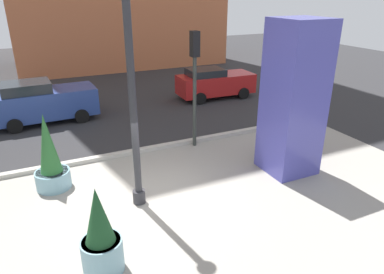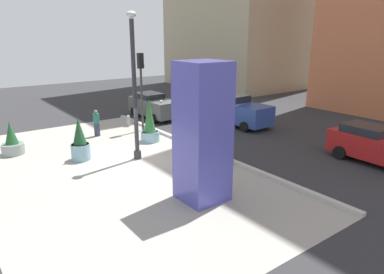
# 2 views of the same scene
# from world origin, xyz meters

# --- Properties ---
(ground_plane) EXTENTS (60.00, 60.00, 0.00)m
(ground_plane) POSITION_xyz_m (0.00, 4.00, 0.00)
(ground_plane) COLOR #2D2D30
(plaza_pavement) EXTENTS (18.00, 10.00, 0.02)m
(plaza_pavement) POSITION_xyz_m (0.00, -2.00, 0.00)
(plaza_pavement) COLOR #9E998E
(plaza_pavement) RESTS_ON ground_plane
(curb_strip) EXTENTS (18.00, 0.24, 0.16)m
(curb_strip) POSITION_xyz_m (0.00, 3.12, 0.08)
(curb_strip) COLOR #B7B2A8
(curb_strip) RESTS_ON ground_plane
(lamp_post) EXTENTS (0.44, 0.44, 6.78)m
(lamp_post) POSITION_xyz_m (-0.53, -0.17, 3.31)
(lamp_post) COLOR #2D2D33
(lamp_post) RESTS_ON ground_plane
(art_pillar_blue) EXTENTS (1.56, 1.56, 4.98)m
(art_pillar_blue) POSITION_xyz_m (4.67, -0.29, 2.49)
(art_pillar_blue) COLOR #4C4CAD
(art_pillar_blue) RESTS_ON ground_plane
(potted_plant_near_right) EXTENTS (0.90, 0.90, 2.08)m
(potted_plant_near_right) POSITION_xyz_m (-2.03, -2.40, 0.86)
(potted_plant_near_right) COLOR #7AA8B7
(potted_plant_near_right) RESTS_ON ground_plane
(potted_plant_curbside) EXTENTS (1.08, 1.08, 1.69)m
(potted_plant_curbside) POSITION_xyz_m (-4.86, -4.85, 0.62)
(potted_plant_curbside) COLOR gray
(potted_plant_curbside) RESTS_ON ground_plane
(potted_plant_by_pillar) EXTENTS (1.05, 1.05, 2.44)m
(potted_plant_by_pillar) POSITION_xyz_m (-2.68, 1.78, 0.96)
(potted_plant_by_pillar) COLOR #7AA8B7
(potted_plant_by_pillar) RESTS_ON ground_plane
(fire_hydrant) EXTENTS (0.36, 0.26, 0.75)m
(fire_hydrant) POSITION_xyz_m (-6.44, 2.34, 0.37)
(fire_hydrant) COLOR #99999E
(fire_hydrant) RESTS_ON ground_plane
(traffic_light_far_side) EXTENTS (0.28, 0.42, 4.39)m
(traffic_light_far_side) POSITION_xyz_m (2.68, 2.86, 2.97)
(traffic_light_far_side) COLOR #333833
(traffic_light_far_side) RESTS_ON ground_plane
(traffic_light_corner) EXTENTS (0.28, 0.42, 4.73)m
(traffic_light_corner) POSITION_xyz_m (-4.97, 2.60, 3.17)
(traffic_light_corner) COLOR #333833
(traffic_light_corner) RESTS_ON ground_plane
(car_intersection) EXTENTS (4.63, 2.22, 1.94)m
(car_intersection) POSITION_xyz_m (-2.47, 8.29, 0.97)
(car_intersection) COLOR #2D4793
(car_intersection) RESTS_ON ground_plane
(car_passing_lane) EXTENTS (4.38, 2.06, 1.70)m
(car_passing_lane) POSITION_xyz_m (6.61, 8.47, 0.87)
(car_passing_lane) COLOR red
(car_passing_lane) RESTS_ON ground_plane
(car_far_lane) EXTENTS (4.41, 2.09, 1.71)m
(car_far_lane) POSITION_xyz_m (-7.57, 4.94, 0.88)
(car_far_lane) COLOR #565B56
(car_far_lane) RESTS_ON ground_plane
(pedestrian_by_curb) EXTENTS (0.51, 0.51, 1.56)m
(pedestrian_by_curb) POSITION_xyz_m (-6.00, 4.59, 0.86)
(pedestrian_by_curb) COLOR #33384C
(pedestrian_by_curb) RESTS_ON ground_plane
(pedestrian_on_sidewalk) EXTENTS (0.45, 0.45, 1.58)m
(pedestrian_on_sidewalk) POSITION_xyz_m (-5.46, -0.19, 0.87)
(pedestrian_on_sidewalk) COLOR #33384C
(pedestrian_on_sidewalk) RESTS_ON ground_plane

